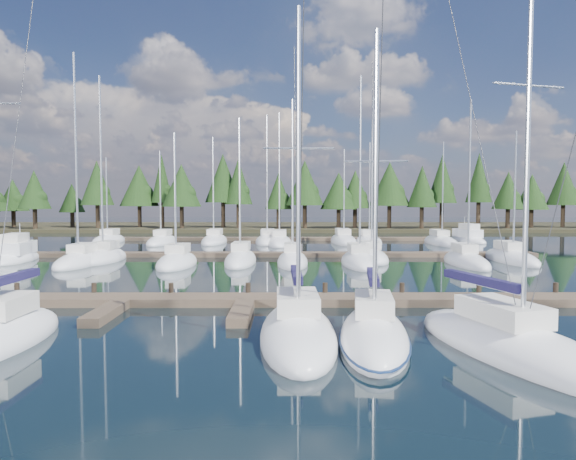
{
  "coord_description": "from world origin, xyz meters",
  "views": [
    {
      "loc": [
        2.01,
        -7.4,
        5.12
      ],
      "look_at": [
        2.08,
        22.0,
        3.48
      ],
      "focal_mm": 32.0,
      "sensor_mm": 36.0,
      "label": 1
    }
  ],
  "objects_px": {
    "motor_yacht_left": "(17,256)",
    "motor_yacht_right": "(467,238)",
    "front_sailboat_3": "(298,333)",
    "front_sailboat_5": "(511,345)",
    "main_dock": "(246,302)",
    "front_sailboat_4": "(374,335)"
  },
  "relations": [
    {
      "from": "motor_yacht_left",
      "to": "motor_yacht_right",
      "type": "distance_m",
      "value": 50.54
    },
    {
      "from": "motor_yacht_left",
      "to": "motor_yacht_right",
      "type": "height_order",
      "value": "motor_yacht_left"
    },
    {
      "from": "front_sailboat_3",
      "to": "front_sailboat_5",
      "type": "relative_size",
      "value": 0.8
    },
    {
      "from": "front_sailboat_5",
      "to": "motor_yacht_left",
      "type": "bearing_deg",
      "value": 138.69
    },
    {
      "from": "main_dock",
      "to": "front_sailboat_4",
      "type": "relative_size",
      "value": 3.72
    },
    {
      "from": "main_dock",
      "to": "motor_yacht_left",
      "type": "bearing_deg",
      "value": 137.85
    },
    {
      "from": "main_dock",
      "to": "front_sailboat_5",
      "type": "height_order",
      "value": "front_sailboat_5"
    },
    {
      "from": "front_sailboat_3",
      "to": "motor_yacht_left",
      "type": "bearing_deg",
      "value": 133.03
    },
    {
      "from": "main_dock",
      "to": "front_sailboat_4",
      "type": "height_order",
      "value": "front_sailboat_4"
    },
    {
      "from": "front_sailboat_4",
      "to": "motor_yacht_right",
      "type": "relative_size",
      "value": 1.48
    },
    {
      "from": "front_sailboat_3",
      "to": "front_sailboat_4",
      "type": "bearing_deg",
      "value": -7.72
    },
    {
      "from": "main_dock",
      "to": "front_sailboat_3",
      "type": "distance_m",
      "value": 6.58
    },
    {
      "from": "main_dock",
      "to": "front_sailboat_5",
      "type": "distance_m",
      "value": 12.33
    },
    {
      "from": "front_sailboat_4",
      "to": "front_sailboat_5",
      "type": "xyz_separation_m",
      "value": [
        4.38,
        -1.34,
        0.01
      ]
    },
    {
      "from": "front_sailboat_3",
      "to": "motor_yacht_left",
      "type": "height_order",
      "value": "front_sailboat_3"
    },
    {
      "from": "main_dock",
      "to": "front_sailboat_4",
      "type": "bearing_deg",
      "value": -51.52
    },
    {
      "from": "front_sailboat_4",
      "to": "motor_yacht_left",
      "type": "xyz_separation_m",
      "value": [
        -26.4,
        25.72,
        0.16
      ]
    },
    {
      "from": "front_sailboat_3",
      "to": "front_sailboat_4",
      "type": "relative_size",
      "value": 1.07
    },
    {
      "from": "front_sailboat_3",
      "to": "front_sailboat_5",
      "type": "xyz_separation_m",
      "value": [
        7.12,
        -1.71,
        0.01
      ]
    },
    {
      "from": "front_sailboat_4",
      "to": "motor_yacht_left",
      "type": "bearing_deg",
      "value": 135.75
    },
    {
      "from": "front_sailboat_5",
      "to": "front_sailboat_4",
      "type": "bearing_deg",
      "value": 163.04
    },
    {
      "from": "motor_yacht_left",
      "to": "main_dock",
      "type": "bearing_deg",
      "value": -42.15
    }
  ]
}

